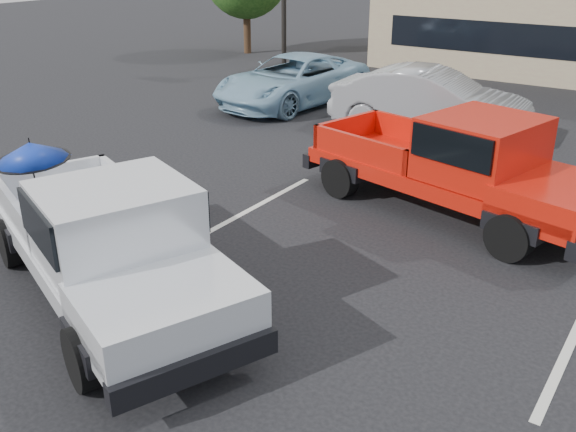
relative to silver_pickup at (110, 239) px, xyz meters
name	(u,v)px	position (x,y,z in m)	size (l,w,h in m)	color
ground	(317,317)	(2.42, 1.31, -1.05)	(90.00, 90.00, 0.00)	black
stripe_left	(234,218)	(-0.58, 3.31, -1.05)	(0.12, 5.00, 0.01)	silver
silver_pickup	(110,239)	(0.00, 0.00, 0.00)	(6.01, 3.98, 2.06)	black
red_pickup	(471,163)	(2.93, 5.72, 0.00)	(6.12, 3.35, 1.91)	black
silver_sedan	(430,102)	(0.18, 10.61, -0.21)	(1.77, 5.08, 1.67)	#9D9FA4
blue_suv	(293,80)	(-4.53, 11.28, -0.31)	(2.48, 5.37, 1.49)	#8AB4CE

